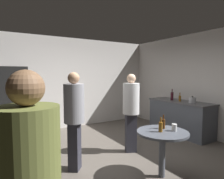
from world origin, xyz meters
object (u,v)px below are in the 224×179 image
(refrigerator, at_px, (12,104))
(beer_bottle_on_counter, at_px, (180,98))
(person_in_gray_shirt, at_px, (74,113))
(person_in_white_shirt, at_px, (131,107))
(beer_bottle_amber, at_px, (161,127))
(plastic_cup_white, at_px, (174,127))
(beer_bottle_brown, at_px, (163,123))
(kettle, at_px, (192,100))
(foreground_table, at_px, (162,138))
(wine_bottle_on_counter, at_px, (172,96))

(refrigerator, relative_size, beer_bottle_on_counter, 7.83)
(person_in_gray_shirt, relative_size, person_in_white_shirt, 1.02)
(beer_bottle_amber, height_order, plastic_cup_white, beer_bottle_amber)
(person_in_gray_shirt, height_order, person_in_white_shirt, person_in_gray_shirt)
(beer_bottle_brown, bearing_deg, plastic_cup_white, -75.65)
(refrigerator, xyz_separation_m, kettle, (3.89, -2.20, 0.07))
(foreground_table, xyz_separation_m, plastic_cup_white, (0.17, -0.08, 0.16))
(beer_bottle_on_counter, relative_size, person_in_gray_shirt, 0.14)
(beer_bottle_brown, xyz_separation_m, plastic_cup_white, (0.05, -0.19, -0.03))
(beer_bottle_amber, bearing_deg, wine_bottle_on_counter, 38.61)
(person_in_gray_shirt, bearing_deg, beer_bottle_on_counter, 46.73)
(wine_bottle_on_counter, distance_m, plastic_cup_white, 2.48)
(person_in_white_shirt, bearing_deg, kettle, 109.53)
(kettle, relative_size, foreground_table, 0.30)
(foreground_table, bearing_deg, beer_bottle_brown, 41.21)
(foreground_table, xyz_separation_m, beer_bottle_amber, (-0.05, -0.00, 0.19))
(beer_bottle_amber, relative_size, person_in_white_shirt, 0.14)
(refrigerator, bearing_deg, beer_bottle_amber, -60.00)
(beer_bottle_amber, bearing_deg, beer_bottle_on_counter, 33.64)
(beer_bottle_brown, xyz_separation_m, person_in_white_shirt, (0.06, 0.97, 0.13))
(foreground_table, distance_m, beer_bottle_amber, 0.19)
(beer_bottle_brown, bearing_deg, beer_bottle_amber, -146.66)
(refrigerator, bearing_deg, beer_bottle_brown, -56.77)
(foreground_table, bearing_deg, plastic_cup_white, -24.15)
(wine_bottle_on_counter, distance_m, foreground_table, 2.58)
(foreground_table, height_order, plastic_cup_white, plastic_cup_white)
(beer_bottle_on_counter, distance_m, beer_bottle_amber, 2.44)
(wine_bottle_on_counter, height_order, beer_bottle_amber, wine_bottle_on_counter)
(beer_bottle_amber, bearing_deg, person_in_gray_shirt, 138.46)
(kettle, xyz_separation_m, plastic_cup_white, (-1.83, -1.05, -0.18))
(person_in_white_shirt, bearing_deg, beer_bottle_amber, 10.73)
(kettle, relative_size, plastic_cup_white, 2.22)
(beer_bottle_brown, height_order, plastic_cup_white, beer_bottle_brown)
(kettle, relative_size, wine_bottle_on_counter, 0.79)
(beer_bottle_on_counter, bearing_deg, foreground_table, -145.81)
(kettle, bearing_deg, person_in_white_shirt, 176.82)
(refrigerator, xyz_separation_m, beer_bottle_brown, (2.01, -3.07, -0.08))
(beer_bottle_on_counter, bearing_deg, person_in_white_shirt, -171.56)
(beer_bottle_brown, height_order, person_in_white_shirt, person_in_white_shirt)
(refrigerator, distance_m, beer_bottle_on_counter, 4.27)
(kettle, bearing_deg, foreground_table, -154.05)
(wine_bottle_on_counter, relative_size, person_in_white_shirt, 0.19)
(kettle, xyz_separation_m, person_in_white_shirt, (-1.82, 0.10, -0.02))
(person_in_white_shirt, bearing_deg, foreground_table, 13.12)
(foreground_table, height_order, person_in_white_shirt, person_in_white_shirt)
(kettle, xyz_separation_m, beer_bottle_on_counter, (-0.03, 0.37, 0.01))
(plastic_cup_white, relative_size, person_in_white_shirt, 0.07)
(kettle, height_order, wine_bottle_on_counter, wine_bottle_on_counter)
(foreground_table, bearing_deg, person_in_gray_shirt, 139.82)
(refrigerator, xyz_separation_m, person_in_gray_shirt, (0.78, -2.25, 0.07))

